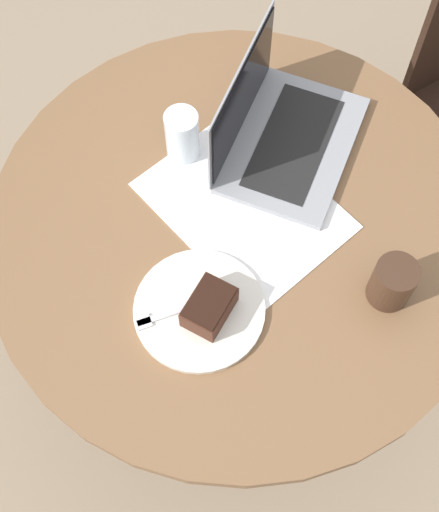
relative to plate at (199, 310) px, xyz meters
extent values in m
plane|color=gray|center=(0.04, -0.20, -0.71)|extent=(12.00, 12.00, 0.00)
cylinder|color=brown|center=(0.04, -0.20, -0.70)|extent=(0.48, 0.48, 0.02)
cylinder|color=brown|center=(0.04, -0.20, -0.36)|extent=(0.11, 0.11, 0.65)
cylinder|color=brown|center=(0.04, -0.20, -0.02)|extent=(1.01, 1.01, 0.03)
cube|color=black|center=(-0.06, -0.85, -0.48)|extent=(0.05, 0.05, 0.45)
cube|color=white|center=(0.05, -0.24, 0.00)|extent=(0.45, 0.38, 0.00)
cylinder|color=silver|center=(0.00, 0.00, 0.00)|extent=(0.25, 0.25, 0.01)
cube|color=#472619|center=(-0.02, 0.00, 0.03)|extent=(0.08, 0.10, 0.05)
cube|color=black|center=(-0.02, 0.00, 0.06)|extent=(0.07, 0.10, 0.00)
cube|color=silver|center=(0.03, 0.02, 0.01)|extent=(0.11, 0.14, 0.00)
cube|color=silver|center=(0.07, 0.08, 0.01)|extent=(0.04, 0.04, 0.00)
cylinder|color=#3D2619|center=(-0.28, -0.22, 0.04)|extent=(0.08, 0.08, 0.10)
cylinder|color=silver|center=(0.22, -0.28, 0.05)|extent=(0.07, 0.07, 0.12)
cube|color=gray|center=(0.04, -0.41, 0.00)|extent=(0.29, 0.38, 0.02)
cube|color=black|center=(0.04, -0.41, 0.01)|extent=(0.19, 0.30, 0.00)
cube|color=gray|center=(0.16, -0.39, 0.11)|extent=(0.07, 0.33, 0.19)
cube|color=black|center=(0.15, -0.39, 0.11)|extent=(0.06, 0.31, 0.18)
camera|label=1|loc=(-0.30, 0.39, 1.23)|focal=50.00mm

